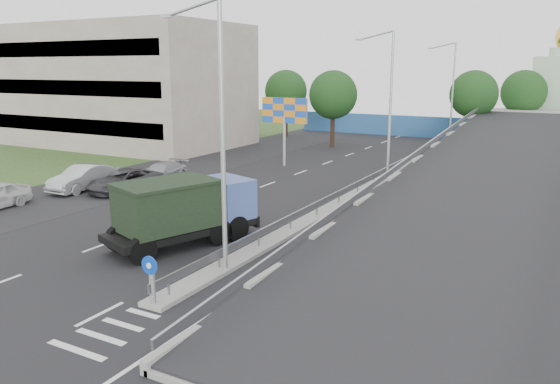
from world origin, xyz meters
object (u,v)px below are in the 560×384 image
Objects in this scene: lamp_post_mid at (388,98)px; parked_car_b at (83,178)px; lamp_post_near at (218,124)px; billboard at (284,114)px; sign_bollard at (151,280)px; lamp_post_far at (451,88)px; parked_car_c at (125,181)px; parked_car_d at (161,173)px; dump_truck at (184,209)px.

parked_car_b is (-16.33, -12.21, -4.99)m from lamp_post_mid.
lamp_post_near is 23.87m from billboard.
sign_bollard is 0.17× the size of lamp_post_mid.
lamp_post_near and lamp_post_far have the same top height.
lamp_post_near reaches higher than parked_car_c.
lamp_post_far reaches higher than parked_car_d.
lamp_post_far is 31.32m from parked_car_d.
sign_bollard is 6.82m from dump_truck.
parked_car_d is at bearing -115.03° from billboard.
parked_car_d is (-13.65, 12.28, -5.14)m from lamp_post_near.
parked_car_d is (2.68, 4.49, -0.15)m from parked_car_b.
lamp_post_mid is (0.11, 23.83, 4.77)m from sign_bollard.
lamp_post_mid reaches higher than parked_car_b.
lamp_post_mid is 1.96× the size of parked_car_c.
sign_bollard is at bearing -40.95° from dump_truck.
parked_car_b is 1.08× the size of parked_car_d.
parked_car_c is (-10.21, 6.70, -0.96)m from dump_truck.
lamp_post_near is 40.00m from lamp_post_far.
lamp_post_far is at bearing 73.30° from parked_car_c.
billboard reaches higher than sign_bollard.
billboard is 0.75× the size of dump_truck.
parked_car_b is at bearing -116.94° from billboard.
lamp_post_near is at bearing -11.68° from dump_truck.
parked_car_d is (-4.54, -9.72, -3.51)m from billboard.
dump_truck is at bearing -27.08° from parked_car_b.
parked_car_c is at bearing -94.40° from parked_car_d.
lamp_post_far is 36.46m from parked_car_b.
lamp_post_mid is at bearing 98.92° from dump_truck.
parked_car_b is at bearing -152.50° from parked_car_c.
lamp_post_far is 1.83× the size of billboard.
dump_truck is 14.46m from parked_car_d.
lamp_post_near is 2.03× the size of parked_car_b.
lamp_post_near reaches higher than parked_car_d.
dump_truck is at bearing -49.33° from parked_car_d.
lamp_post_mid is at bearing -90.00° from lamp_post_far.
lamp_post_far reaches higher than parked_car_b.
dump_truck is (5.68, -19.90, -2.51)m from billboard.
billboard is at bearing 59.79° from parked_car_b.
lamp_post_far reaches higher than parked_car_c.
lamp_post_near is 1.00× the size of lamp_post_mid.
parked_car_b is at bearing 154.50° from lamp_post_near.
billboard is 1.07× the size of parked_car_c.
sign_bollard is 0.34× the size of parked_car_b.
billboard reaches higher than parked_car_c.
parked_car_d is at bearing 130.04° from sign_bollard.
dump_truck is 1.47× the size of parked_car_b.
sign_bollard is 0.36× the size of parked_car_d.
lamp_post_near reaches higher than sign_bollard.
lamp_post_near reaches higher than billboard.
billboard is (-9.00, 25.83, 3.15)m from sign_bollard.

